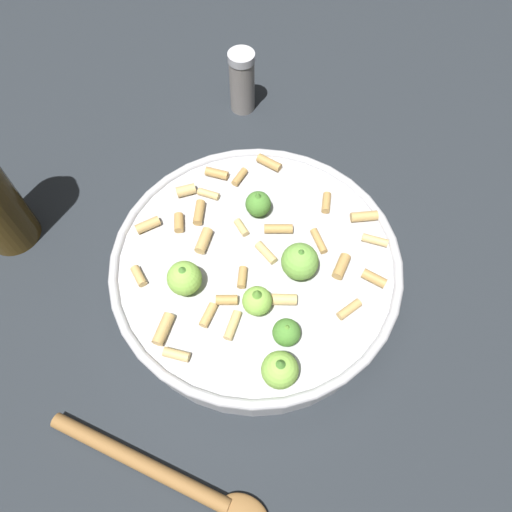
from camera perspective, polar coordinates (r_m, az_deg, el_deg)
The scene contains 4 objects.
ground_plane at distance 0.60m, azimuth -0.00°, elevation -3.12°, with size 2.40×2.40×0.00m, color #23282D.
cooking_pan at distance 0.57m, azimuth 0.01°, elevation -1.69°, with size 0.34×0.34×0.10m.
pepper_shaker at distance 0.75m, azimuth -1.68°, elevation 20.14°, with size 0.04×0.04×0.10m.
wooden_spoon at distance 0.53m, azimuth -10.36°, elevation -24.59°, with size 0.16×0.22×0.02m.
Camera 1 is at (0.26, -0.05, 0.53)m, focal length 33.41 mm.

